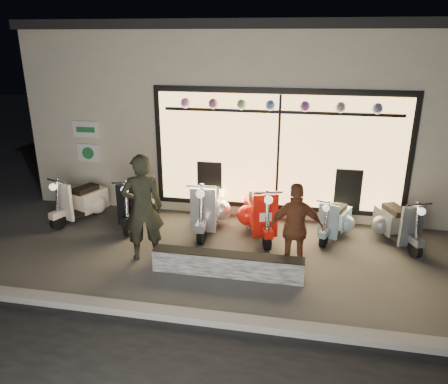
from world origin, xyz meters
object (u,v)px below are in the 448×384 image
Objects in this scene: graffiti_barrier at (228,264)px; man at (143,208)px; scooter_red at (259,212)px; scooter_silver at (209,207)px; woman at (296,228)px.

graffiti_barrier is 1.81m from man.
man reaches higher than scooter_red.
scooter_silver is at bearing 158.49° from scooter_red.
graffiti_barrier is 1.31m from woman.
man is at bearing -159.80° from scooter_red.
man reaches higher than graffiti_barrier.
man is (-1.60, 0.31, 0.79)m from graffiti_barrier.
woman is (0.79, -1.44, 0.36)m from scooter_red.
scooter_red is (0.32, 1.82, 0.24)m from graffiti_barrier.
scooter_red reaches higher than graffiti_barrier.
man is (-0.84, -1.57, 0.53)m from scooter_silver.
scooter_silver is (-0.75, 1.89, 0.26)m from graffiti_barrier.
woman is (2.70, 0.07, -0.19)m from man.
woman is (1.11, 0.38, 0.60)m from graffiti_barrier.
scooter_red is at bearing -5.13° from scooter_silver.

